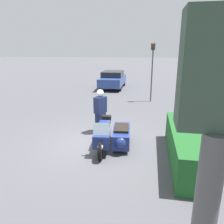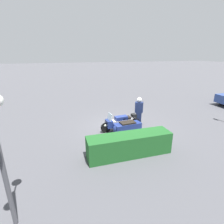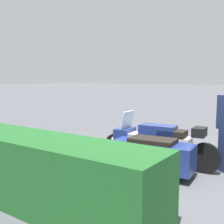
% 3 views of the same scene
% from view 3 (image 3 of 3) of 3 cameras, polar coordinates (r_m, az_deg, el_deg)
% --- Properties ---
extents(ground_plane, '(160.00, 160.00, 0.00)m').
position_cam_3_polar(ground_plane, '(6.43, 12.52, -10.18)').
color(ground_plane, '#4C4C51').
extents(police_motorcycle, '(2.58, 1.24, 1.14)m').
position_cam_3_polar(police_motorcycle, '(5.81, 7.75, -7.27)').
color(police_motorcycle, black).
rests_on(police_motorcycle, ground).
extents(hedge_bush_curbside, '(3.87, 0.93, 1.02)m').
position_cam_3_polar(hedge_bush_curbside, '(4.31, -14.32, -11.67)').
color(hedge_bush_curbside, '#1E5623').
rests_on(hedge_bush_curbside, ground).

